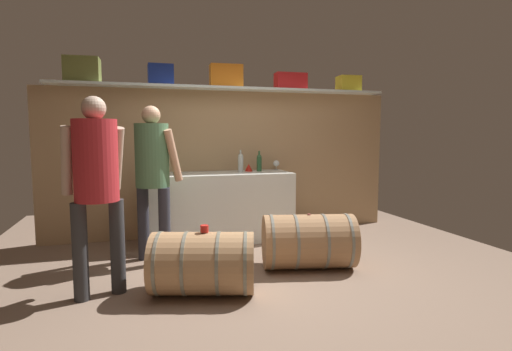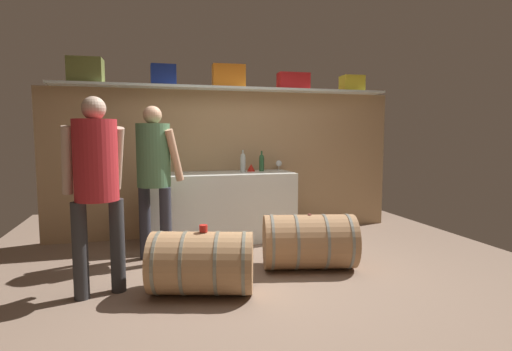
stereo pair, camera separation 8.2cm
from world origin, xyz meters
The scene contains 19 objects.
ground_plane centered at (0.00, 0.52, -0.01)m, with size 6.08×7.38×0.02m, color #816957.
back_wall_panel centered at (0.00, 2.09, 0.99)m, with size 4.88×0.10×1.99m, color tan.
high_shelf_board centered at (0.00, 1.94, 2.00)m, with size 4.49×0.40×0.03m, color silver.
toolcase_olive centered at (-1.80, 1.94, 2.17)m, with size 0.40×0.29×0.30m, color olive.
toolcase_navy centered at (-0.87, 1.94, 2.15)m, with size 0.31×0.22×0.26m, color navy.
toolcase_orange centered at (-0.02, 1.94, 2.17)m, with size 0.43×0.20×0.30m, color orange.
toolcase_red centered at (0.91, 1.94, 2.13)m, with size 0.44×0.20×0.23m, color red.
toolcase_yellow centered at (1.81, 1.94, 2.13)m, with size 0.31×0.25×0.22m, color yellow.
work_cabinet centered at (-0.16, 1.70, 0.45)m, with size 1.86×0.66×0.89m, color white.
wine_bottle_clear centered at (0.12, 1.73, 1.02)m, with size 0.07×0.07×0.30m.
wine_bottle_green centered at (0.40, 1.79, 1.01)m, with size 0.07×0.07×0.28m.
wine_bottle_dark centered at (-0.92, 1.68, 1.02)m, with size 0.08×0.08×0.29m.
wine_glass centered at (0.69, 1.92, 0.98)m, with size 0.09×0.09×0.14m.
red_funnel centered at (0.26, 1.82, 0.94)m, with size 0.11×0.11×0.10m, color red.
wine_barrel_near centered at (-0.67, -0.05, 0.28)m, with size 1.00×0.77×0.56m.
wine_barrel_far centered at (0.49, 0.33, 0.29)m, with size 1.04×0.74×0.58m.
tasting_cup centered at (-0.66, -0.05, 0.58)m, with size 0.07×0.07×0.06m, color red.
winemaker_pouring centered at (-1.04, 1.03, 1.04)m, with size 0.52×0.51×1.70m.
visitor_tasting centered at (-1.53, 0.16, 1.05)m, with size 0.55×0.48×1.71m.
Camera 2 is at (-1.13, -3.51, 1.40)m, focal length 28.50 mm.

